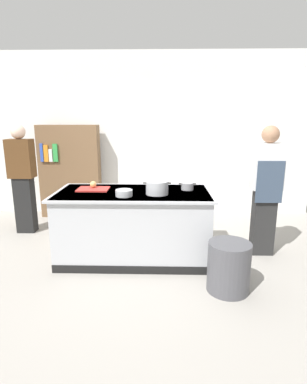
{
  "coord_description": "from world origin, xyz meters",
  "views": [
    {
      "loc": [
        0.35,
        -3.73,
        1.79
      ],
      "look_at": [
        0.25,
        0.2,
        0.85
      ],
      "focal_mm": 28.36,
      "sensor_mm": 36.0,
      "label": 1
    }
  ],
  "objects_px": {
    "mixing_bowl": "(124,193)",
    "trash_bin": "(229,267)",
    "person_guest": "(23,177)",
    "bookshelf": "(70,171)",
    "onion": "(93,184)",
    "stock_pot": "(157,188)",
    "person_chef": "(266,188)",
    "sauce_pan": "(187,186)"
  },
  "relations": [
    {
      "from": "person_chef",
      "to": "bookshelf",
      "type": "distance_m",
      "value": 3.47
    },
    {
      "from": "bookshelf",
      "to": "stock_pot",
      "type": "bearing_deg",
      "value": -49.37
    },
    {
      "from": "person_chef",
      "to": "stock_pot",
      "type": "bearing_deg",
      "value": 107.66
    },
    {
      "from": "stock_pot",
      "to": "sauce_pan",
      "type": "xyz_separation_m",
      "value": [
        0.39,
        0.25,
        -0.04
      ]
    },
    {
      "from": "stock_pot",
      "to": "trash_bin",
      "type": "relative_size",
      "value": 0.63
    },
    {
      "from": "onion",
      "to": "person_chef",
      "type": "relative_size",
      "value": 0.05
    },
    {
      "from": "onion",
      "to": "bookshelf",
      "type": "bearing_deg",
      "value": 115.78
    },
    {
      "from": "mixing_bowl",
      "to": "bookshelf",
      "type": "relative_size",
      "value": 0.12
    },
    {
      "from": "mixing_bowl",
      "to": "person_guest",
      "type": "xyz_separation_m",
      "value": [
        -1.75,
        1.15,
        -0.03
      ]
    },
    {
      "from": "trash_bin",
      "to": "person_guest",
      "type": "bearing_deg",
      "value": 149.79
    },
    {
      "from": "sauce_pan",
      "to": "trash_bin",
      "type": "height_order",
      "value": "sauce_pan"
    },
    {
      "from": "mixing_bowl",
      "to": "person_chef",
      "type": "distance_m",
      "value": 1.87
    },
    {
      "from": "trash_bin",
      "to": "sauce_pan",
      "type": "bearing_deg",
      "value": 112.79
    },
    {
      "from": "mixing_bowl",
      "to": "person_guest",
      "type": "bearing_deg",
      "value": 146.61
    },
    {
      "from": "mixing_bowl",
      "to": "person_chef",
      "type": "relative_size",
      "value": 0.12
    },
    {
      "from": "bookshelf",
      "to": "onion",
      "type": "bearing_deg",
      "value": -64.22
    },
    {
      "from": "stock_pot",
      "to": "bookshelf",
      "type": "relative_size",
      "value": 0.2
    },
    {
      "from": "mixing_bowl",
      "to": "trash_bin",
      "type": "distance_m",
      "value": 1.45
    },
    {
      "from": "person_guest",
      "to": "bookshelf",
      "type": "relative_size",
      "value": 1.01
    },
    {
      "from": "onion",
      "to": "bookshelf",
      "type": "xyz_separation_m",
      "value": [
        -0.8,
        1.66,
        -0.11
      ]
    },
    {
      "from": "onion",
      "to": "person_guest",
      "type": "height_order",
      "value": "person_guest"
    },
    {
      "from": "onion",
      "to": "mixing_bowl",
      "type": "height_order",
      "value": "onion"
    },
    {
      "from": "stock_pot",
      "to": "trash_bin",
      "type": "bearing_deg",
      "value": -40.32
    },
    {
      "from": "sauce_pan",
      "to": "mixing_bowl",
      "type": "xyz_separation_m",
      "value": [
        -0.78,
        -0.36,
        -0.01
      ]
    },
    {
      "from": "onion",
      "to": "person_chef",
      "type": "distance_m",
      "value": 2.27
    },
    {
      "from": "stock_pot",
      "to": "mixing_bowl",
      "type": "xyz_separation_m",
      "value": [
        -0.39,
        -0.11,
        -0.04
      ]
    },
    {
      "from": "stock_pot",
      "to": "mixing_bowl",
      "type": "relative_size",
      "value": 1.67
    },
    {
      "from": "sauce_pan",
      "to": "bookshelf",
      "type": "xyz_separation_m",
      "value": [
        -2.04,
        1.67,
        -0.09
      ]
    },
    {
      "from": "bookshelf",
      "to": "person_guest",
      "type": "bearing_deg",
      "value": -119.62
    },
    {
      "from": "mixing_bowl",
      "to": "stock_pot",
      "type": "bearing_deg",
      "value": 15.69
    },
    {
      "from": "sauce_pan",
      "to": "person_chef",
      "type": "distance_m",
      "value": 1.04
    },
    {
      "from": "mixing_bowl",
      "to": "trash_bin",
      "type": "height_order",
      "value": "mixing_bowl"
    },
    {
      "from": "stock_pot",
      "to": "bookshelf",
      "type": "xyz_separation_m",
      "value": [
        -1.65,
        1.92,
        -0.13
      ]
    },
    {
      "from": "mixing_bowl",
      "to": "trash_bin",
      "type": "xyz_separation_m",
      "value": [
        1.17,
        -0.54,
        -0.67
      ]
    },
    {
      "from": "sauce_pan",
      "to": "person_guest",
      "type": "relative_size",
      "value": 0.13
    },
    {
      "from": "bookshelf",
      "to": "person_chef",
      "type": "bearing_deg",
      "value": -27.74
    },
    {
      "from": "onion",
      "to": "trash_bin",
      "type": "xyz_separation_m",
      "value": [
        1.61,
        -0.91,
        -0.69
      ]
    },
    {
      "from": "sauce_pan",
      "to": "person_guest",
      "type": "bearing_deg",
      "value": 162.68
    },
    {
      "from": "onion",
      "to": "person_chef",
      "type": "height_order",
      "value": "person_chef"
    },
    {
      "from": "sauce_pan",
      "to": "person_chef",
      "type": "relative_size",
      "value": 0.13
    },
    {
      "from": "mixing_bowl",
      "to": "bookshelf",
      "type": "distance_m",
      "value": 2.38
    },
    {
      "from": "person_guest",
      "to": "bookshelf",
      "type": "bearing_deg",
      "value": 139.18
    }
  ]
}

